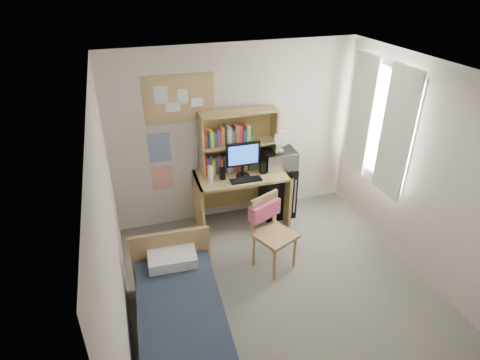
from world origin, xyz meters
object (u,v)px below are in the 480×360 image
object	(u,v)px
desk_chair	(275,235)
speaker_right	(263,168)
mini_fridge	(277,190)
monitor	(243,160)
microwave	(279,159)
desk_fan	(280,141)
bed	(182,327)
speaker_left	(222,174)
desk	(242,199)
bulletin_board	(179,99)

from	to	relation	value
desk_chair	speaker_right	world-z (taller)	speaker_right
mini_fridge	monitor	size ratio (longest dim) A/B	1.57
desk_chair	microwave	distance (m)	1.34
monitor	desk_fan	world-z (taller)	desk_fan
desk_chair	microwave	bearing A→B (deg)	42.53
bed	microwave	world-z (taller)	microwave
bed	speaker_right	world-z (taller)	speaker_right
bed	speaker_right	distance (m)	2.52
bed	desk_chair	bearing A→B (deg)	35.50
desk_fan	speaker_right	bearing A→B (deg)	-153.78
speaker_left	microwave	xyz separation A→B (m)	(0.91, 0.13, 0.03)
desk	bed	distance (m)	2.31
monitor	speaker_left	world-z (taller)	monitor
speaker_right	microwave	bearing A→B (deg)	25.76
monitor	microwave	bearing A→B (deg)	13.61
desk	mini_fridge	size ratio (longest dim) A/B	1.64
bulletin_board	desk	xyz separation A→B (m)	(0.76, -0.34, -1.50)
bed	speaker_right	bearing A→B (deg)	53.33
desk	desk_chair	bearing A→B (deg)	-83.99
mini_fridge	speaker_left	size ratio (longest dim) A/B	4.77
mini_fridge	speaker_right	world-z (taller)	speaker_right
desk_chair	monitor	world-z (taller)	monitor
desk	speaker_right	size ratio (longest dim) A/B	7.25
desk_chair	mini_fridge	world-z (taller)	desk_chair
bed	monitor	world-z (taller)	monitor
desk_chair	speaker_right	size ratio (longest dim) A/B	5.46
desk	microwave	xyz separation A→B (m)	(0.60, 0.07, 0.53)
bed	microwave	size ratio (longest dim) A/B	3.74
desk_chair	speaker_left	xyz separation A→B (m)	(-0.39, 1.02, 0.42)
bed	speaker_right	size ratio (longest dim) A/B	9.64
desk_chair	desk_fan	world-z (taller)	desk_fan
speaker_left	desk_chair	bearing A→B (deg)	-67.84
desk	bed	xyz separation A→B (m)	(-1.26, -1.93, -0.17)
monitor	microwave	xyz separation A→B (m)	(0.61, 0.13, -0.14)
speaker_left	microwave	distance (m)	0.91
desk	microwave	bearing A→B (deg)	8.11
bulletin_board	microwave	world-z (taller)	bulletin_board
bed	desk_fan	bearing A→B (deg)	50.31
speaker_right	monitor	bearing A→B (deg)	-180.00
bulletin_board	desk_chair	world-z (taller)	bulletin_board
desk	speaker_right	bearing A→B (deg)	-11.31
mini_fridge	speaker_right	size ratio (longest dim) A/B	4.43
bulletin_board	desk_fan	size ratio (longest dim) A/B	3.20
desk_chair	mini_fridge	xyz separation A→B (m)	(0.51, 1.17, -0.09)
bulletin_board	bed	distance (m)	2.86
desk_chair	speaker_right	distance (m)	1.11
bulletin_board	speaker_left	size ratio (longest dim) A/B	5.52
monitor	bed	bearing A→B (deg)	-122.84
desk_chair	monitor	bearing A→B (deg)	71.77
desk_chair	desk	bearing A→B (deg)	71.41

